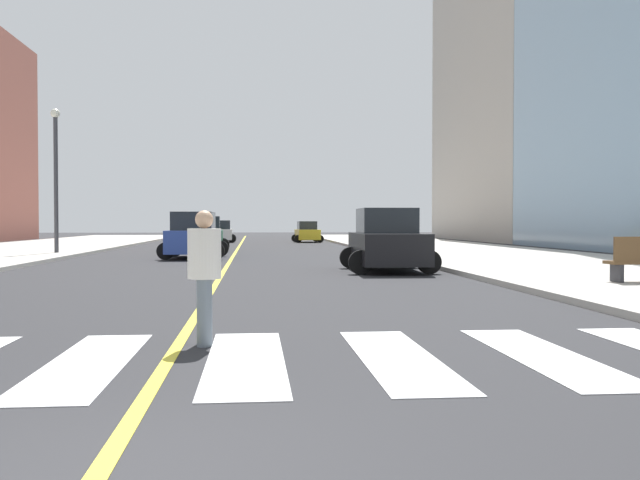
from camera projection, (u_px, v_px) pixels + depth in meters
name	position (u px, v px, depth m)	size (l,w,h in m)	color
sidewalk_kerb_east	(573.00, 266.00, 25.41)	(10.00, 120.00, 0.15)	#B2ADA3
crosswalk_paint	(168.00, 361.00, 8.38)	(13.50, 4.00, 0.01)	silver
lane_divider_paint	(238.00, 249.00, 44.22)	(0.16, 80.00, 0.01)	yellow
parking_garage_concrete	(563.00, 74.00, 64.89)	(18.00, 24.00, 29.87)	#B2ADA3
car_blue_nearest	(194.00, 237.00, 32.42)	(2.97, 4.70, 2.08)	#2D479E
car_black_second	(387.00, 242.00, 23.94)	(2.98, 4.71, 2.08)	black
car_green_third	(205.00, 235.00, 39.80)	(2.80, 4.40, 1.94)	#236B42
car_white_fourth	(221.00, 232.00, 57.85)	(2.53, 3.99, 1.76)	silver
car_yellow_fifth	(307.00, 232.00, 58.42)	(2.47, 3.86, 1.70)	gold
pedestrian_crossing	(204.00, 271.00, 9.48)	(0.44, 0.44, 1.78)	slate
street_lamp	(56.00, 167.00, 34.89)	(0.44, 0.44, 6.95)	#38383D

